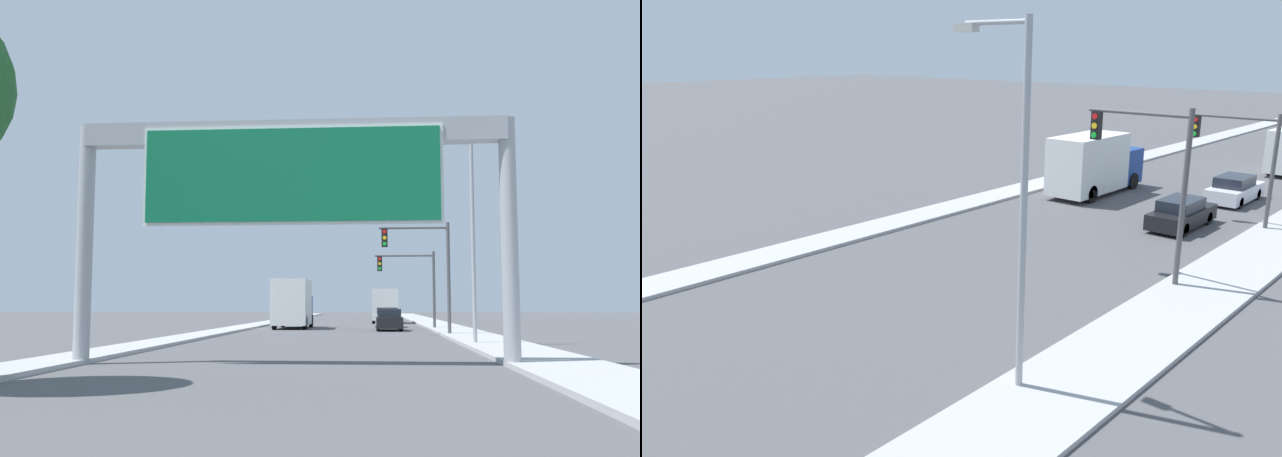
% 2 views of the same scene
% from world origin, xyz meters
% --- Properties ---
extents(sidewalk_right, '(3.00, 120.00, 0.15)m').
position_xyz_m(sidewalk_right, '(7.75, 60.00, 0.07)').
color(sidewalk_right, '#ADADAD').
rests_on(sidewalk_right, ground).
extents(median_strip_left, '(2.00, 120.00, 0.15)m').
position_xyz_m(median_strip_left, '(-7.25, 60.00, 0.07)').
color(median_strip_left, '#ADADAD').
rests_on(median_strip_left, ground).
extents(sign_gantry, '(13.40, 0.73, 7.39)m').
position_xyz_m(sign_gantry, '(0.00, 17.87, 5.68)').
color(sign_gantry, '#9EA0A5').
rests_on(sign_gantry, ground).
extents(car_mid_left, '(1.75, 4.49, 1.47)m').
position_xyz_m(car_mid_left, '(3.50, 45.83, 0.69)').
color(car_mid_left, black).
rests_on(car_mid_left, ground).
extents(car_mid_center, '(1.81, 4.58, 1.52)m').
position_xyz_m(car_mid_center, '(3.50, 52.96, 0.72)').
color(car_mid_center, silver).
rests_on(car_mid_center, ground).
extents(truck_box_primary, '(2.47, 7.37, 3.58)m').
position_xyz_m(truck_box_primary, '(-3.50, 49.32, 1.80)').
color(truck_box_primary, navy).
rests_on(truck_box_primary, ground).
extents(truck_box_secondary, '(2.36, 7.34, 3.17)m').
position_xyz_m(truck_box_secondary, '(3.50, 64.69, 1.61)').
color(truck_box_secondary, navy).
rests_on(truck_box_secondary, ground).
extents(traffic_light_near_intersection, '(4.06, 0.32, 6.50)m').
position_xyz_m(traffic_light_near_intersection, '(5.52, 38.00, 4.34)').
color(traffic_light_near_intersection, '#4C4C4F').
rests_on(traffic_light_near_intersection, ground).
extents(traffic_light_mid_block, '(4.27, 0.32, 5.55)m').
position_xyz_m(traffic_light_mid_block, '(5.32, 48.00, 3.77)').
color(traffic_light_mid_block, '#4C4C4F').
rests_on(traffic_light_mid_block, ground).
extents(street_lamp_right, '(2.23, 0.28, 9.16)m').
position_xyz_m(street_lamp_right, '(6.61, 28.49, 5.31)').
color(street_lamp_right, '#9EA0A5').
rests_on(street_lamp_right, ground).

